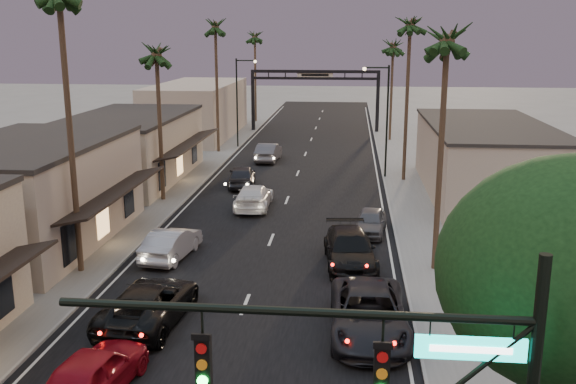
% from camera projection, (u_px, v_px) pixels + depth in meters
% --- Properties ---
extents(ground, '(200.00, 200.00, 0.00)m').
position_uv_depth(ground, '(291.00, 190.00, 47.89)').
color(ground, slate).
rests_on(ground, ground).
extents(road, '(14.00, 120.00, 0.02)m').
position_uv_depth(road, '(297.00, 176.00, 52.72)').
color(road, black).
rests_on(road, ground).
extents(sidewalk_left, '(5.00, 92.00, 0.12)m').
position_uv_depth(sidewalk_left, '(203.00, 157.00, 60.38)').
color(sidewalk_left, slate).
rests_on(sidewalk_left, ground).
extents(sidewalk_right, '(5.00, 92.00, 0.12)m').
position_uv_depth(sidewalk_right, '(407.00, 161.00, 58.56)').
color(sidewalk_right, slate).
rests_on(sidewalk_right, ground).
extents(storefront_mid, '(8.00, 14.00, 5.50)m').
position_uv_depth(storefront_mid, '(30.00, 196.00, 34.95)').
color(storefront_mid, '#A39382').
rests_on(storefront_mid, ground).
extents(storefront_far, '(8.00, 16.00, 5.00)m').
position_uv_depth(storefront_far, '(129.00, 150.00, 50.47)').
color(storefront_far, tan).
rests_on(storefront_far, ground).
extents(storefront_dist, '(8.00, 20.00, 6.00)m').
position_uv_depth(storefront_dist, '(198.00, 110.00, 72.58)').
color(storefront_dist, '#A39382').
rests_on(storefront_dist, ground).
extents(building_right, '(8.00, 18.00, 5.00)m').
position_uv_depth(building_right, '(485.00, 161.00, 45.95)').
color(building_right, '#A39382').
rests_on(building_right, ground).
extents(arch, '(15.20, 0.40, 7.27)m').
position_uv_depth(arch, '(315.00, 85.00, 75.56)').
color(arch, black).
rests_on(arch, ground).
extents(streetlight_right, '(2.13, 0.30, 9.00)m').
position_uv_depth(streetlight_right, '(384.00, 112.00, 50.79)').
color(streetlight_right, black).
rests_on(streetlight_right, ground).
extents(streetlight_left, '(2.13, 0.30, 9.00)m').
position_uv_depth(streetlight_left, '(240.00, 95.00, 64.67)').
color(streetlight_left, black).
rests_on(streetlight_left, ground).
extents(palm_lc, '(3.20, 3.20, 12.20)m').
position_uv_depth(palm_lc, '(156.00, 48.00, 42.35)').
color(palm_lc, '#38281C').
rests_on(palm_lc, ground).
extents(palm_ld, '(3.20, 3.20, 14.20)m').
position_uv_depth(palm_ld, '(215.00, 22.00, 60.24)').
color(palm_ld, '#38281C').
rests_on(palm_ld, ground).
extents(palm_ra, '(3.20, 3.20, 13.20)m').
position_uv_depth(palm_ra, '(448.00, 31.00, 28.87)').
color(palm_ra, '#38281C').
rests_on(palm_ra, ground).
extents(palm_rb, '(3.20, 3.20, 14.20)m').
position_uv_depth(palm_rb, '(410.00, 19.00, 47.97)').
color(palm_rb, '#38281C').
rests_on(palm_rb, ground).
extents(palm_rc, '(3.20, 3.20, 12.20)m').
position_uv_depth(palm_rc, '(393.00, 43.00, 67.76)').
color(palm_rc, '#38281C').
rests_on(palm_rc, ground).
extents(palm_far, '(3.20, 3.20, 13.20)m').
position_uv_depth(palm_far, '(255.00, 33.00, 82.67)').
color(palm_far, '#38281C').
rests_on(palm_far, ground).
extents(oncoming_red, '(2.58, 5.10, 1.67)m').
position_uv_depth(oncoming_red, '(93.00, 373.00, 20.40)').
color(oncoming_red, maroon).
rests_on(oncoming_red, ground).
extents(oncoming_pickup, '(3.19, 6.14, 1.65)m').
position_uv_depth(oncoming_pickup, '(149.00, 303.00, 25.70)').
color(oncoming_pickup, black).
rests_on(oncoming_pickup, ground).
extents(oncoming_silver, '(2.25, 4.96, 1.58)m').
position_uv_depth(oncoming_silver, '(171.00, 243.00, 33.20)').
color(oncoming_silver, '#96969B').
rests_on(oncoming_silver, ground).
extents(oncoming_white, '(2.33, 5.52, 1.59)m').
position_uv_depth(oncoming_white, '(254.00, 197.00, 42.74)').
color(oncoming_white, silver).
rests_on(oncoming_white, ground).
extents(oncoming_dgrey, '(2.52, 5.08, 1.67)m').
position_uv_depth(oncoming_dgrey, '(242.00, 176.00, 48.81)').
color(oncoming_dgrey, black).
rests_on(oncoming_dgrey, ground).
extents(oncoming_grey_far, '(1.99, 5.16, 1.68)m').
position_uv_depth(oncoming_grey_far, '(268.00, 152.00, 58.69)').
color(oncoming_grey_far, '#4C4B50').
rests_on(oncoming_grey_far, ground).
extents(curbside_near, '(3.11, 6.41, 1.76)m').
position_uv_depth(curbside_near, '(369.00, 313.00, 24.66)').
color(curbside_near, black).
rests_on(curbside_near, ground).
extents(curbside_black, '(3.00, 6.13, 1.72)m').
position_uv_depth(curbside_black, '(350.00, 249.00, 32.04)').
color(curbside_black, black).
rests_on(curbside_black, ground).
extents(curbside_grey, '(2.20, 4.40, 1.44)m').
position_uv_depth(curbside_grey, '(370.00, 222.00, 37.28)').
color(curbside_grey, '#4B4C51').
rests_on(curbside_grey, ground).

